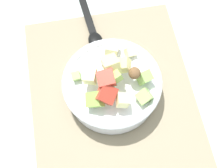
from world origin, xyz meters
The scene contains 4 objects.
ground_plane centered at (0.00, 0.00, 0.00)m, with size 2.40×2.40×0.00m, color silver.
placemat centered at (0.00, 0.00, 0.00)m, with size 0.45×0.38×0.01m, color gray.
salad_bowl centered at (0.01, 0.00, 0.05)m, with size 0.22×0.22×0.13m.
serving_spoon centered at (-0.19, -0.02, 0.01)m, with size 0.24×0.05×0.01m.
Camera 1 is at (0.32, -0.06, 0.71)m, focal length 53.65 mm.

